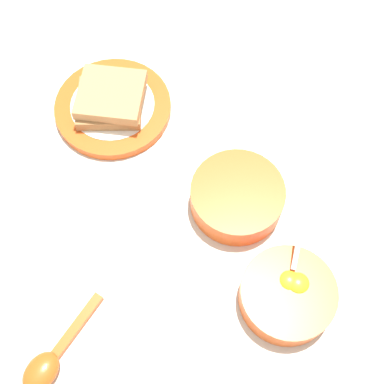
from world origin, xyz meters
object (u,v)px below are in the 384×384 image
(egg_bowl, at_px, (288,295))
(toast_plate, at_px, (113,107))
(soup_spoon, at_px, (49,362))
(toast_sandwich, at_px, (110,99))
(congee_bowl, at_px, (237,197))

(egg_bowl, height_order, toast_plate, egg_bowl)
(toast_plate, bearing_deg, egg_bowl, 126.69)
(toast_plate, height_order, soup_spoon, soup_spoon)
(toast_plate, xyz_separation_m, toast_sandwich, (0.00, 0.00, 0.03))
(toast_sandwich, bearing_deg, congee_bowl, 136.98)
(egg_bowl, bearing_deg, toast_sandwich, -53.03)
(egg_bowl, xyz_separation_m, soup_spoon, (0.33, 0.07, -0.01))
(toast_sandwich, bearing_deg, toast_plate, -112.86)
(soup_spoon, relative_size, congee_bowl, 0.99)
(egg_bowl, distance_m, toast_sandwich, 0.42)
(toast_plate, bearing_deg, congee_bowl, 136.50)
(egg_bowl, relative_size, soup_spoon, 1.03)
(toast_plate, height_order, toast_sandwich, toast_sandwich)
(egg_bowl, xyz_separation_m, congee_bowl, (0.06, -0.15, 0.00))
(toast_plate, xyz_separation_m, soup_spoon, (0.08, 0.41, 0.00))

